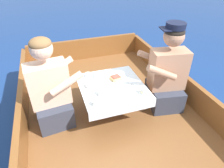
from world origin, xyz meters
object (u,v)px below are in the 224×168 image
at_px(person_port, 51,91).
at_px(person_starboard, 167,75).
at_px(coffee_cup_starboard, 95,103).
at_px(sandwich, 116,78).
at_px(coffee_cup_port, 88,75).
at_px(tin_can, 144,91).

bearing_deg(person_port, person_starboard, -11.73).
height_order(person_port, coffee_cup_starboard, person_port).
relative_size(sandwich, coffee_cup_port, 1.34).
relative_size(person_starboard, sandwich, 7.95).
bearing_deg(coffee_cup_port, coffee_cup_starboard, -95.57).
xyz_separation_m(person_starboard, coffee_cup_starboard, (-0.90, -0.21, -0.02)).
height_order(coffee_cup_starboard, tin_can, tin_can).
bearing_deg(person_starboard, tin_can, 35.82).
distance_m(coffee_cup_port, coffee_cup_starboard, 0.52).
distance_m(person_port, coffee_cup_port, 0.48).
xyz_separation_m(sandwich, coffee_cup_starboard, (-0.33, -0.35, -0.01)).
relative_size(person_starboard, coffee_cup_starboard, 11.29).
bearing_deg(sandwich, tin_can, -60.21).
height_order(person_port, sandwich, person_port).
height_order(person_starboard, sandwich, person_starboard).
xyz_separation_m(person_port, sandwich, (0.72, 0.01, 0.01)).
bearing_deg(person_port, sandwich, -5.27).
distance_m(person_starboard, coffee_cup_port, 0.91).
relative_size(coffee_cup_port, tin_can, 1.43).
xyz_separation_m(person_port, tin_can, (0.91, -0.32, 0.00)).
xyz_separation_m(sandwich, coffee_cup_port, (-0.28, 0.17, -0.00)).
bearing_deg(person_port, coffee_cup_port, 15.84).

